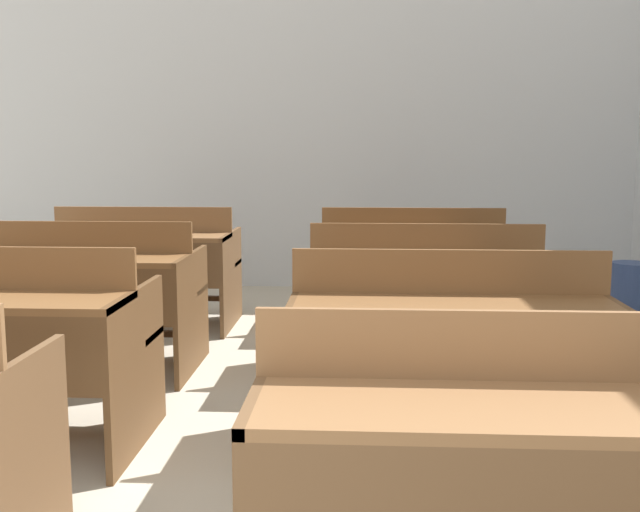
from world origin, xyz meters
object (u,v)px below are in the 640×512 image
object	(u,v)px
bench_back_left	(143,262)
wastepaper_bin	(630,286)
bench_third_left	(81,291)
bench_front_right	(507,465)
bench_third_right	(426,295)
bench_back_right	(413,264)
bench_second_right	(449,347)

from	to	relation	value
bench_back_left	wastepaper_bin	distance (m)	3.80
bench_third_left	wastepaper_bin	distance (m)	4.20
bench_front_right	bench_third_right	xyz separation A→B (m)	(-0.02, 2.25, 0.00)
bench_front_right	wastepaper_bin	bearing A→B (deg)	67.04
bench_back_left	bench_back_right	xyz separation A→B (m)	(1.92, 0.02, 0.00)
wastepaper_bin	bench_front_right	bearing A→B (deg)	-112.96
bench_back_left	wastepaper_bin	bearing A→B (deg)	12.26
bench_third_right	bench_third_left	bearing A→B (deg)	179.28
bench_third_left	bench_back_left	xyz separation A→B (m)	(0.03, 1.10, 0.00)
bench_front_right	bench_back_right	world-z (taller)	same
bench_third_left	bench_third_right	bearing A→B (deg)	-0.72
bench_back_right	bench_third_left	bearing A→B (deg)	-150.13
bench_front_right	bench_back_left	distance (m)	3.89
bench_second_right	bench_third_left	distance (m)	2.24
wastepaper_bin	bench_back_left	bearing A→B (deg)	-167.74
bench_third_right	bench_back_right	xyz separation A→B (m)	(0.00, 1.14, 0.00)
bench_back_right	wastepaper_bin	xyz separation A→B (m)	(1.78, 0.79, -0.28)
bench_second_right	wastepaper_bin	size ratio (longest dim) A/B	3.40
bench_front_right	bench_back_right	xyz separation A→B (m)	(-0.01, 3.39, 0.00)
bench_third_right	wastepaper_bin	world-z (taller)	bench_third_right
bench_third_left	wastepaper_bin	size ratio (longest dim) A/B	3.40
bench_front_right	bench_back_left	size ratio (longest dim) A/B	1.00
bench_second_right	bench_back_left	distance (m)	2.93
bench_third_left	wastepaper_bin	world-z (taller)	bench_third_left
bench_third_left	wastepaper_bin	bearing A→B (deg)	27.03
bench_second_right	bench_back_left	world-z (taller)	same
bench_back_left	bench_back_right	bearing A→B (deg)	0.56
bench_second_right	bench_front_right	bearing A→B (deg)	-89.27
bench_third_right	bench_back_left	size ratio (longest dim) A/B	1.00
bench_second_right	bench_back_left	size ratio (longest dim) A/B	1.00
bench_second_right	bench_back_right	distance (m)	2.23
bench_back_left	bench_back_right	world-z (taller)	same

